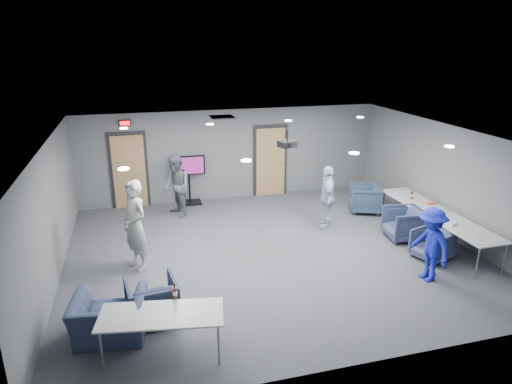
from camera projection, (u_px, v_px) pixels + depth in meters
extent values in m
plane|color=#3E4047|center=(270.00, 252.00, 10.45)|extent=(9.00, 9.00, 0.00)
plane|color=silver|center=(271.00, 136.00, 9.59)|extent=(9.00, 9.00, 0.00)
cube|color=slate|center=(232.00, 155.00, 13.68)|extent=(9.00, 0.02, 2.70)
cube|color=slate|center=(355.00, 287.00, 6.36)|extent=(9.00, 0.02, 2.70)
cube|color=slate|center=(50.00, 216.00, 8.89)|extent=(0.02, 8.00, 2.70)
cube|color=slate|center=(447.00, 181.00, 11.15)|extent=(0.02, 8.00, 2.70)
cube|color=black|center=(129.00, 171.00, 12.98)|extent=(1.06, 0.06, 2.24)
cube|color=tan|center=(129.00, 172.00, 12.96)|extent=(0.90, 0.05, 2.10)
cylinder|color=gray|center=(142.00, 173.00, 13.01)|extent=(0.04, 0.10, 0.04)
cube|color=black|center=(270.00, 161.00, 14.04)|extent=(1.06, 0.06, 2.24)
cube|color=tan|center=(270.00, 162.00, 14.01)|extent=(0.90, 0.05, 2.10)
cylinder|color=gray|center=(282.00, 163.00, 14.07)|extent=(0.04, 0.10, 0.04)
cube|color=black|center=(125.00, 123.00, 12.52)|extent=(0.32, 0.06, 0.16)
cube|color=#FF0C0C|center=(125.00, 123.00, 12.49)|extent=(0.26, 0.02, 0.11)
cube|color=black|center=(222.00, 117.00, 12.03)|extent=(0.60, 0.60, 0.03)
cylinder|color=white|center=(124.00, 169.00, 7.20)|extent=(0.18, 0.18, 0.02)
cylinder|color=white|center=(124.00, 128.00, 10.49)|extent=(0.18, 0.18, 0.02)
cylinder|color=white|center=(246.00, 160.00, 7.70)|extent=(0.18, 0.18, 0.02)
cylinder|color=white|center=(210.00, 124.00, 10.99)|extent=(0.18, 0.18, 0.02)
cylinder|color=white|center=(354.00, 153.00, 8.20)|extent=(0.18, 0.18, 0.02)
cylinder|color=white|center=(288.00, 121.00, 11.49)|extent=(0.18, 0.18, 0.02)
cylinder|color=white|center=(449.00, 147.00, 8.70)|extent=(0.18, 0.18, 0.02)
cylinder|color=white|center=(360.00, 117.00, 11.99)|extent=(0.18, 0.18, 0.02)
imported|color=#9C9F9D|center=(135.00, 225.00, 9.44)|extent=(0.76, 0.84, 1.93)
imported|color=slate|center=(177.00, 186.00, 12.34)|extent=(0.89, 1.00, 1.71)
imported|color=#ABBADC|center=(327.00, 197.00, 11.61)|extent=(0.68, 1.04, 1.64)
imported|color=#1A25AE|center=(431.00, 245.00, 9.03)|extent=(0.64, 1.03, 1.53)
imported|color=#35465C|center=(365.00, 199.00, 12.79)|extent=(1.10, 1.08, 0.77)
imported|color=#363D5D|center=(404.00, 224.00, 11.04)|extent=(0.95, 0.93, 0.78)
imported|color=#3A4465|center=(432.00, 245.00, 10.05)|extent=(0.92, 0.91, 0.67)
imported|color=#323A56|center=(152.00, 300.00, 7.81)|extent=(0.92, 0.94, 0.77)
imported|color=#353F5B|center=(110.00, 318.00, 7.34)|extent=(1.27, 1.15, 0.74)
cube|color=silver|center=(413.00, 200.00, 11.71)|extent=(0.79, 1.89, 0.03)
cylinder|color=gray|center=(383.00, 203.00, 12.54)|extent=(0.04, 0.04, 0.70)
cylinder|color=gray|center=(421.00, 227.00, 10.95)|extent=(0.04, 0.04, 0.70)
cylinder|color=gray|center=(404.00, 201.00, 12.69)|extent=(0.04, 0.04, 0.70)
cylinder|color=gray|center=(444.00, 224.00, 11.11)|extent=(0.04, 0.04, 0.70)
cube|color=silver|center=(464.00, 228.00, 9.97)|extent=(0.81, 1.95, 0.03)
cylinder|color=gray|center=(424.00, 229.00, 10.82)|extent=(0.04, 0.04, 0.70)
cylinder|color=gray|center=(477.00, 263.00, 9.18)|extent=(0.04, 0.04, 0.70)
cylinder|color=gray|center=(448.00, 226.00, 10.99)|extent=(0.04, 0.04, 0.70)
cylinder|color=gray|center=(504.00, 259.00, 9.35)|extent=(0.04, 0.04, 0.70)
cube|color=silver|center=(161.00, 315.00, 6.82)|extent=(1.95, 1.08, 0.03)
cylinder|color=gray|center=(218.00, 321.00, 7.30)|extent=(0.04, 0.04, 0.70)
cylinder|color=gray|center=(110.00, 327.00, 7.15)|extent=(0.04, 0.04, 0.70)
cylinder|color=gray|center=(219.00, 345.00, 6.72)|extent=(0.04, 0.04, 0.70)
cylinder|color=gray|center=(102.00, 352.00, 6.57)|extent=(0.04, 0.04, 0.70)
cylinder|color=#5A230F|center=(175.00, 293.00, 7.19)|extent=(0.07, 0.07, 0.20)
cylinder|color=#5A230F|center=(174.00, 285.00, 7.14)|extent=(0.03, 0.03, 0.09)
cylinder|color=beige|center=(175.00, 293.00, 7.19)|extent=(0.07, 0.07, 0.07)
cylinder|color=#5A230F|center=(412.00, 195.00, 11.71)|extent=(0.07, 0.07, 0.18)
cylinder|color=#5A230F|center=(412.00, 190.00, 11.67)|extent=(0.02, 0.02, 0.08)
cylinder|color=beige|center=(412.00, 195.00, 11.71)|extent=(0.07, 0.07, 0.06)
cube|color=#D34E34|center=(431.00, 203.00, 11.38)|extent=(0.22, 0.16, 0.05)
cube|color=silver|center=(451.00, 224.00, 10.08)|extent=(0.25, 0.22, 0.05)
cube|color=black|center=(190.00, 203.00, 13.53)|extent=(0.63, 0.45, 0.06)
cylinder|color=black|center=(189.00, 185.00, 13.36)|extent=(0.06, 0.06, 1.09)
cube|color=black|center=(188.00, 165.00, 13.17)|extent=(0.95, 0.07, 0.56)
cube|color=#6A1759|center=(189.00, 166.00, 13.12)|extent=(0.86, 0.01, 0.49)
cylinder|color=black|center=(287.00, 136.00, 10.18)|extent=(0.04, 0.04, 0.22)
cube|color=black|center=(287.00, 144.00, 10.24)|extent=(0.44, 0.40, 0.14)
cylinder|color=black|center=(290.00, 145.00, 10.09)|extent=(0.08, 0.06, 0.08)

